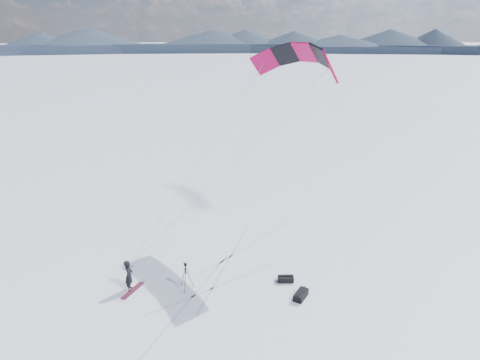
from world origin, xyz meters
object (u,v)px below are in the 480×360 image
snowkiter (131,290)px  gear_bag_b (286,279)px  gear_bag_a (301,295)px  snowboard (133,290)px  tripod (186,273)px

snowkiter → gear_bag_b: size_ratio=1.86×
snowkiter → gear_bag_a: bearing=-99.9°
snowboard → gear_bag_b: bearing=-60.1°
gear_bag_a → snowboard: bearing=117.2°
tripod → snowkiter: bearing=158.6°
gear_bag_a → gear_bag_b: size_ratio=1.14×
snowkiter → tripod: 2.89m
snowkiter → gear_bag_b: bearing=-90.1°
snowboard → tripod: tripod is taller
snowkiter → snowboard: (0.07, -0.14, 0.02)m
snowboard → tripod: (2.35, -1.14, 0.91)m
snowboard → gear_bag_a: bearing=-70.1°
gear_bag_a → tripod: bearing=113.7°
snowkiter → snowboard: size_ratio=1.07×
tripod → gear_bag_b: (4.63, -1.89, -0.77)m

